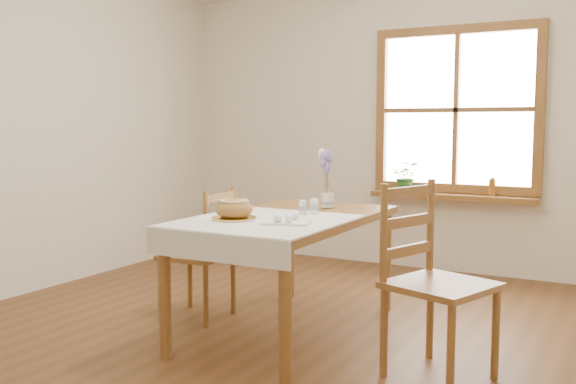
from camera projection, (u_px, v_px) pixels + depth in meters
The scene contains 18 objects.
ground at pixel (264, 345), 3.86m from camera, with size 5.00×5.00×0.00m, color brown.
room_walls at pixel (263, 57), 3.69m from camera, with size 4.60×5.10×2.65m.
window at pixel (456, 110), 5.63m from camera, with size 1.46×0.08×1.46m.
window_sill at pixel (452, 197), 5.65m from camera, with size 1.46×0.20×0.05m.
dining_table at pixel (288, 229), 4.06m from camera, with size 0.90×1.60×0.75m.
table_linen at pixel (263, 221), 3.78m from camera, with size 0.91×0.99×0.01m, color silver.
chair_left at pixel (197, 253), 4.38m from camera, with size 0.42×0.44×0.90m, color brown, non-canonical shape.
chair_right at pixel (441, 282), 3.31m from camera, with size 0.48×0.50×1.02m, color brown, non-canonical shape.
bread_plate at pixel (234, 218), 3.81m from camera, with size 0.26×0.26×0.01m, color silver.
bread_loaf at pixel (234, 207), 3.80m from camera, with size 0.23×0.23×0.12m, color #A17239.
egg_napkin at pixel (287, 222), 3.68m from camera, with size 0.27×0.23×0.01m, color silver.
eggs at pixel (287, 217), 3.68m from camera, with size 0.21×0.19×0.05m, color white, non-canonical shape.
salt_shaker at pixel (303, 207), 4.02m from camera, with size 0.05×0.05×0.10m, color silver.
pepper_shaker at pixel (314, 206), 4.06m from camera, with size 0.05×0.05×0.10m, color silver.
flower_vase at pixel (327, 201), 4.39m from camera, with size 0.09×0.09×0.10m, color silver.
lavender_bouquet at pixel (328, 173), 4.37m from camera, with size 0.15×0.15×0.29m, color #715EA6, non-canonical shape.
potted_plant at pixel (406, 180), 5.83m from camera, with size 0.25×0.27×0.21m, color #2B6829.
amber_bottle at pixel (492, 187), 5.47m from camera, with size 0.06×0.06×0.16m, color #9D591D.
Camera 1 is at (1.93, -3.22, 1.32)m, focal length 40.00 mm.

